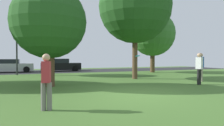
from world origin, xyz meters
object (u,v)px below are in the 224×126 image
at_px(parked_car_silver, 10,66).
at_px(maple_tree_far, 135,7).
at_px(maple_tree_near, 48,34).
at_px(person_bystander, 199,67).
at_px(person_walking, 46,79).
at_px(person_thrower, 201,65).
at_px(frisbee_disc, 138,56).
at_px(oak_tree_left, 49,22).
at_px(street_lamp_post, 17,50).
at_px(parked_car_black, 60,65).
at_px(birch_tree_lone, 153,34).

bearing_deg(parked_car_silver, maple_tree_far, -49.13).
bearing_deg(maple_tree_near, person_bystander, -51.95).
distance_m(person_bystander, person_walking, 8.64).
distance_m(maple_tree_far, person_bystander, 6.15).
bearing_deg(person_thrower, frisbee_disc, 0.00).
xyz_separation_m(maple_tree_far, parked_car_silver, (-9.22, 10.65, -4.51)).
relative_size(oak_tree_left, street_lamp_post, 1.18).
relative_size(person_walking, parked_car_black, 0.36).
height_order(oak_tree_left, parked_car_silver, oak_tree_left).
bearing_deg(person_bystander, oak_tree_left, 55.76).
relative_size(maple_tree_near, person_walking, 3.35).
distance_m(birch_tree_lone, person_thrower, 8.84).
distance_m(person_thrower, parked_car_black, 15.50).
relative_size(person_bystander, parked_car_black, 0.40).
bearing_deg(frisbee_disc, person_bystander, -26.92).
xyz_separation_m(frisbee_disc, parked_car_black, (-2.77, 13.33, -0.94)).
bearing_deg(maple_tree_far, frisbee_disc, -115.27).
height_order(maple_tree_far, parked_car_silver, maple_tree_far).
distance_m(maple_tree_far, maple_tree_near, 7.99).
xyz_separation_m(maple_tree_near, oak_tree_left, (-0.37, -7.22, -0.23)).
relative_size(birch_tree_lone, maple_tree_far, 0.83).
bearing_deg(maple_tree_near, maple_tree_far, -43.94).
xyz_separation_m(person_bystander, parked_car_silver, (-11.06, 14.78, -0.34)).
xyz_separation_m(maple_tree_far, street_lamp_post, (-8.22, 6.66, -2.91)).
height_order(person_walking, street_lamp_post, street_lamp_post).
distance_m(birch_tree_lone, person_bystander, 10.20).
bearing_deg(maple_tree_near, street_lamp_post, 154.62).
xyz_separation_m(person_thrower, person_bystander, (-1.29, -1.12, -0.03)).
xyz_separation_m(oak_tree_left, frisbee_disc, (4.80, -0.79, -1.76)).
height_order(person_thrower, frisbee_disc, person_thrower).
xyz_separation_m(maple_tree_far, person_thrower, (3.13, -3.01, -4.14)).
bearing_deg(maple_tree_near, oak_tree_left, -92.93).
distance_m(oak_tree_left, person_bystander, 8.54).
distance_m(person_bystander, parked_car_silver, 18.47).
xyz_separation_m(birch_tree_lone, street_lamp_post, (-13.10, 1.55, -1.81)).
height_order(maple_tree_near, frisbee_disc, maple_tree_near).
bearing_deg(person_thrower, maple_tree_near, -38.24).
bearing_deg(oak_tree_left, maple_tree_near, 87.07).
height_order(maple_tree_far, oak_tree_left, maple_tree_far).
bearing_deg(maple_tree_far, parked_car_silver, 130.87).
relative_size(parked_car_black, street_lamp_post, 0.98).
xyz_separation_m(maple_tree_near, frisbee_disc, (4.43, -8.01, -1.99)).
bearing_deg(frisbee_disc, parked_car_black, 101.72).
bearing_deg(street_lamp_post, person_thrower, -40.40).
bearing_deg(parked_car_silver, frisbee_disc, -58.83).
bearing_deg(maple_tree_near, person_walking, -93.68).
bearing_deg(birch_tree_lone, maple_tree_near, 178.21).
relative_size(maple_tree_near, oak_tree_left, 1.01).
height_order(maple_tree_far, street_lamp_post, maple_tree_far).
height_order(birch_tree_lone, person_bystander, birch_tree_lone).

